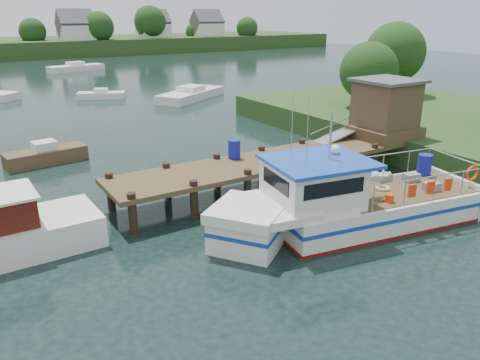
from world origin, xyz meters
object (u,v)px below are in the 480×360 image
moored_rowboat (46,155)px  moored_c (191,94)px  dock (350,127)px  lobster_boat (343,204)px  moored_far (76,68)px  moored_b (101,95)px

moored_rowboat → moored_c: 20.72m
dock → moored_rowboat: (-13.00, 9.47, -1.79)m
lobster_boat → moored_far: size_ratio=1.43×
dock → lobster_boat: 7.37m
lobster_boat → moored_c: bearing=84.2°
lobster_boat → moored_far: (4.26, 56.96, -0.50)m
moored_rowboat → moored_far: bearing=97.1°
moored_c → lobster_boat: bearing=-126.8°
lobster_boat → moored_b: bearing=98.4°
moored_far → lobster_boat: bearing=-118.9°
dock → moored_b: 28.40m
moored_b → moored_c: moored_c is taller
moored_far → moored_b: moored_far is taller
dock → moored_rowboat: 16.18m
moored_far → moored_c: size_ratio=0.95×
moored_far → moored_c: 28.97m
moored_far → moored_rowboat: bearing=-130.5°
dock → moored_c: 23.35m
lobster_boat → moored_rowboat: bearing=127.8°
moored_rowboat → moored_b: (8.51, 18.52, -0.09)m
moored_b → moored_far: bearing=70.6°
moored_rowboat → moored_b: size_ratio=0.95×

